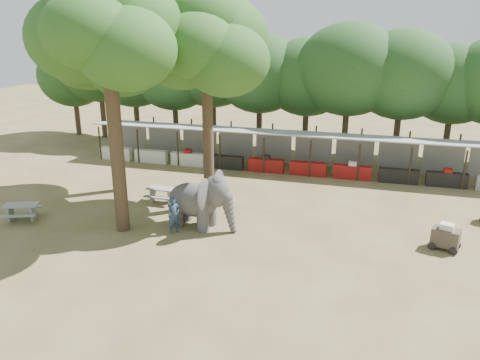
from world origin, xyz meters
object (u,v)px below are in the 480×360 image
(yard_tree_left, at_px, (107,47))
(handler, at_px, (174,215))
(yard_tree_back, at_px, (205,43))
(cart_front, at_px, (446,237))
(elephant, at_px, (201,200))
(picnic_table_near, at_px, (21,210))
(picnic_table_far, at_px, (162,193))
(yard_tree_center, at_px, (106,29))

(yard_tree_left, xyz_separation_m, handler, (5.67, -4.88, -7.30))
(yard_tree_back, bearing_deg, yard_tree_left, 170.54)
(yard_tree_back, height_order, cart_front, yard_tree_back)
(elephant, bearing_deg, handler, -126.06)
(yard_tree_left, height_order, cart_front, yard_tree_left)
(picnic_table_near, xyz_separation_m, cart_front, (20.10, 2.28, 0.05))
(yard_tree_back, bearing_deg, picnic_table_far, -175.07)
(yard_tree_center, distance_m, handler, 8.73)
(yard_tree_left, relative_size, yard_tree_center, 0.92)
(yard_tree_back, height_order, handler, yard_tree_back)
(elephant, relative_size, picnic_table_far, 2.27)
(handler, bearing_deg, yard_tree_back, 33.55)
(elephant, xyz_separation_m, picnic_table_near, (-9.01, -1.67, -0.83))
(yard_tree_center, xyz_separation_m, cart_front, (14.76, 1.76, -8.61))
(yard_tree_center, distance_m, picnic_table_near, 10.19)
(picnic_table_near, height_order, cart_front, cart_front)
(handler, relative_size, picnic_table_near, 0.86)
(yard_tree_back, height_order, picnic_table_far, yard_tree_back)
(elephant, height_order, picnic_table_far, elephant)
(yard_tree_left, relative_size, elephant, 3.00)
(yard_tree_center, xyz_separation_m, picnic_table_near, (-5.34, -0.52, -8.66))
(yard_tree_back, xyz_separation_m, handler, (-0.33, -3.88, -7.64))
(cart_front, bearing_deg, yard_tree_back, -172.07)
(elephant, bearing_deg, picnic_table_far, 149.77)
(elephant, xyz_separation_m, cart_front, (11.09, 0.61, -0.78))
(yard_tree_center, bearing_deg, yard_tree_back, 53.14)
(yard_tree_left, distance_m, yard_tree_back, 6.09)
(yard_tree_center, height_order, cart_front, yard_tree_center)
(yard_tree_left, distance_m, handler, 10.45)
(yard_tree_back, relative_size, picnic_table_near, 5.42)
(yard_tree_left, bearing_deg, picnic_table_near, -112.99)
(yard_tree_left, distance_m, picnic_table_near, 9.73)
(yard_tree_back, distance_m, cart_front, 14.37)
(yard_tree_back, bearing_deg, picnic_table_near, -151.53)
(yard_tree_center, distance_m, yard_tree_back, 5.04)
(picnic_table_near, distance_m, picnic_table_far, 7.14)
(yard_tree_back, distance_m, picnic_table_far, 8.45)
(elephant, bearing_deg, yard_tree_left, 158.17)
(elephant, relative_size, picnic_table_near, 1.76)
(yard_tree_left, bearing_deg, handler, -40.74)
(yard_tree_center, xyz_separation_m, elephant, (3.66, 1.15, -7.83))
(yard_tree_back, xyz_separation_m, elephant, (0.67, -2.85, -7.16))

